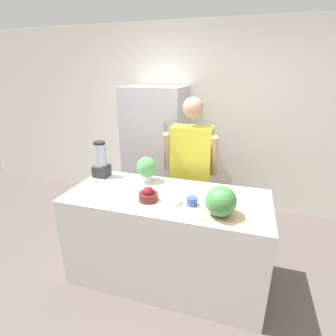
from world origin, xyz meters
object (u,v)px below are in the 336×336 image
(bowl_cream, at_px, (172,199))
(bowl_cherries, at_px, (148,195))
(refrigerator, at_px, (156,151))
(person, at_px, (191,172))
(potted_plant, at_px, (147,168))
(bowl_small_blue, at_px, (192,201))
(blender, at_px, (101,161))
(watermelon, at_px, (221,201))

(bowl_cream, bearing_deg, bowl_cherries, -177.77)
(refrigerator, distance_m, person, 0.92)
(bowl_cream, relative_size, potted_plant, 0.56)
(bowl_cream, distance_m, bowl_small_blue, 0.17)
(bowl_cream, bearing_deg, bowl_small_blue, 6.04)
(bowl_small_blue, bearing_deg, blender, 161.79)
(refrigerator, distance_m, blender, 1.15)
(refrigerator, bearing_deg, bowl_small_blue, -60.13)
(person, xyz_separation_m, watermelon, (0.43, -0.93, 0.16))
(refrigerator, distance_m, bowl_cream, 1.63)
(refrigerator, xyz_separation_m, watermelon, (1.08, -1.58, 0.15))
(refrigerator, distance_m, bowl_cherries, 1.56)
(bowl_cherries, relative_size, potted_plant, 0.65)
(potted_plant, bearing_deg, blender, -178.02)
(refrigerator, relative_size, bowl_cherries, 10.55)
(bowl_cherries, height_order, bowl_cream, bowl_cherries)
(blender, bearing_deg, watermelon, -19.65)
(bowl_cream, bearing_deg, blender, 157.61)
(bowl_small_blue, bearing_deg, watermelon, -25.58)
(bowl_cherries, bearing_deg, bowl_small_blue, 3.92)
(refrigerator, xyz_separation_m, potted_plant, (0.29, -1.10, 0.17))
(bowl_small_blue, xyz_separation_m, blender, (-1.05, 0.35, 0.14))
(refrigerator, bearing_deg, bowl_cream, -65.62)
(bowl_cherries, height_order, bowl_small_blue, bowl_cherries)
(person, xyz_separation_m, bowl_small_blue, (0.19, -0.82, 0.07))
(refrigerator, height_order, watermelon, refrigerator)
(person, bearing_deg, watermelon, -65.21)
(refrigerator, height_order, potted_plant, refrigerator)
(refrigerator, xyz_separation_m, bowl_cherries, (0.46, -1.49, 0.07))
(bowl_cherries, height_order, blender, blender)
(refrigerator, distance_m, potted_plant, 1.15)
(blender, bearing_deg, bowl_small_blue, -18.21)
(watermelon, height_order, potted_plant, potted_plant)
(refrigerator, relative_size, watermelon, 7.38)
(blender, bearing_deg, person, 28.42)
(blender, bearing_deg, bowl_cherries, -29.01)
(watermelon, bearing_deg, bowl_cherries, 171.74)
(watermelon, height_order, blender, blender)
(potted_plant, bearing_deg, refrigerator, 104.96)
(bowl_cream, xyz_separation_m, potted_plant, (-0.38, 0.38, 0.11))
(potted_plant, bearing_deg, bowl_cream, -45.33)
(bowl_small_blue, relative_size, potted_plant, 0.36)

